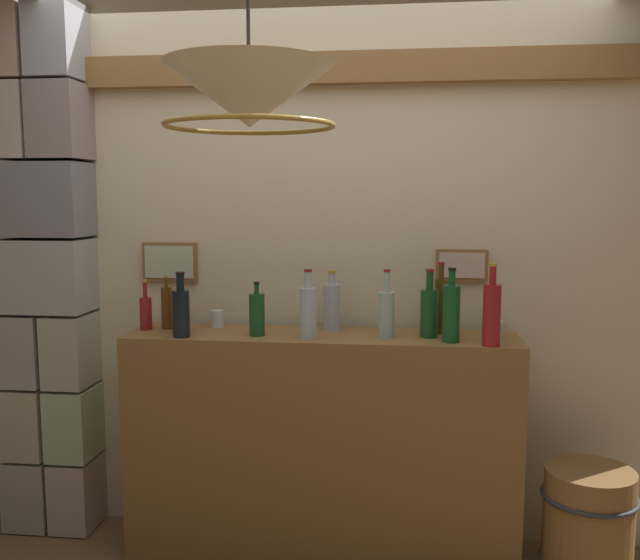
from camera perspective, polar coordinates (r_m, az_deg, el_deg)
The scene contains 19 objects.
panelled_rear_partition at distance 3.28m, azimuth 0.64°, elevation 1.86°, with size 3.48×0.15×2.59m.
stone_pillar at distance 3.57m, azimuth -21.64°, elevation 0.48°, with size 0.45×0.31×2.52m.
bar_shelf_unit at distance 3.21m, azimuth 0.11°, elevation -13.59°, with size 1.74×0.38×1.03m, color olive.
liquor_bottle_rye at distance 2.99m, azimuth 5.55°, elevation -2.72°, with size 0.07×0.07×0.30m.
liquor_bottle_vodka at distance 3.11m, azimuth 9.98°, elevation -2.01°, with size 0.06×0.06×0.32m.
liquor_bottle_tequila at distance 3.04m, azimuth -5.26°, elevation -2.82°, with size 0.07×0.07×0.24m.
liquor_bottle_gin at distance 3.16m, azimuth -11.59°, elevation -2.41°, with size 0.07×0.07×0.27m.
liquor_bottle_mezcal at distance 3.15m, azimuth 0.98°, elevation -2.14°, with size 0.08×0.08×0.28m.
liquor_bottle_amaro at distance 3.02m, azimuth 9.06°, elevation -2.57°, with size 0.08×0.08×0.30m.
liquor_bottle_brandy at distance 2.90m, azimuth 14.07°, elevation -2.70°, with size 0.07×0.07×0.34m.
liquor_bottle_whiskey at distance 3.25m, azimuth -12.59°, elevation -2.22°, with size 0.05×0.05×0.25m.
liquor_bottle_bourbon at distance 3.05m, azimuth -11.47°, elevation -2.56°, with size 0.08×0.08×0.29m.
liquor_bottle_vermouth at distance 3.26m, azimuth -14.27°, elevation -2.59°, with size 0.06×0.06×0.23m.
liquor_bottle_sherry at distance 2.94m, azimuth 10.84°, elevation -2.62°, with size 0.07×0.07×0.32m.
liquor_bottle_port at distance 2.97m, azimuth -1.00°, elevation -2.57°, with size 0.07×0.07×0.30m.
glass_tumbler_rocks at distance 3.08m, azimuth 14.28°, elevation -4.01°, with size 0.07×0.07×0.07m.
glass_tumbler_highball at distance 3.26m, azimuth -8.54°, elevation -3.20°, with size 0.06×0.06×0.08m.
pendant_lamp at distance 2.22m, azimuth -5.90°, elevation 14.81°, with size 0.54×0.54×0.59m.
wooden_barrel at distance 3.26m, azimuth 21.34°, elevation -18.71°, with size 0.39×0.39×0.52m.
Camera 1 is at (0.35, -2.16, 1.65)m, focal length 38.53 mm.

